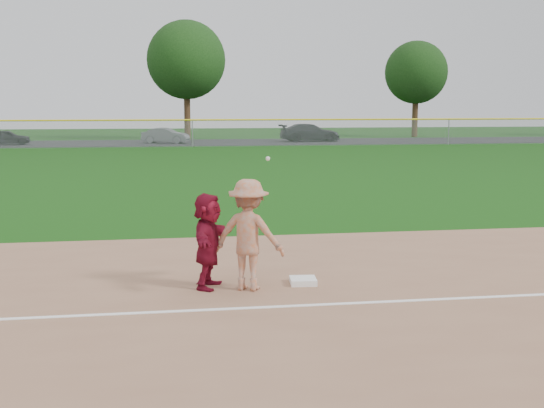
{
  "coord_description": "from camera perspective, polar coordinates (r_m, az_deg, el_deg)",
  "views": [
    {
      "loc": [
        -1.92,
        -10.9,
        3.14
      ],
      "look_at": [
        0.0,
        1.5,
        1.3
      ],
      "focal_mm": 45.0,
      "sensor_mm": 36.0,
      "label": 1
    }
  ],
  "objects": [
    {
      "name": "parking_asphalt",
      "position": [
        57.02,
        -6.89,
        5.13
      ],
      "size": [
        120.0,
        10.0,
        0.01
      ],
      "primitive_type": "cube",
      "color": "black",
      "rests_on": "ground"
    },
    {
      "name": "first_base",
      "position": [
        12.04,
        2.61,
        -6.44
      ],
      "size": [
        0.49,
        0.49,
        0.1
      ],
      "primitive_type": "cube",
      "rotation": [
        0.0,
        0.0,
        -0.09
      ],
      "color": "white",
      "rests_on": "infield_dirt"
    },
    {
      "name": "outfield_fence",
      "position": [
        50.95,
        -6.69,
        6.96
      ],
      "size": [
        110.0,
        0.12,
        110.0
      ],
      "color": "#999EA0",
      "rests_on": "ground"
    },
    {
      "name": "car_right",
      "position": [
        58.44,
        3.19,
        5.99
      ],
      "size": [
        5.27,
        2.42,
        1.49
      ],
      "primitive_type": "imported",
      "rotation": [
        0.0,
        0.0,
        1.64
      ],
      "color": "black",
      "rests_on": "parking_asphalt"
    },
    {
      "name": "ground",
      "position": [
        11.51,
        1.15,
        -7.5
      ],
      "size": [
        160.0,
        160.0,
        0.0
      ],
      "primitive_type": "plane",
      "color": "#13450D",
      "rests_on": "ground"
    },
    {
      "name": "car_mid",
      "position": [
        56.1,
        -8.89,
        5.68
      ],
      "size": [
        4.0,
        2.32,
        1.25
      ],
      "primitive_type": "imported",
      "rotation": [
        0.0,
        0.0,
        1.29
      ],
      "color": "#595C61",
      "rests_on": "parking_asphalt"
    },
    {
      "name": "tree_2",
      "position": [
        62.56,
        -7.18,
        11.87
      ],
      "size": [
        7.0,
        7.0,
        10.58
      ],
      "color": "#3D2816",
      "rests_on": "ground"
    },
    {
      "name": "base_runner",
      "position": [
        11.67,
        -5.37,
        -3.07
      ],
      "size": [
        0.97,
        1.59,
        1.64
      ],
      "primitive_type": "imported",
      "rotation": [
        0.0,
        0.0,
        1.22
      ],
      "color": "maroon",
      "rests_on": "infield_dirt"
    },
    {
      "name": "first_base_play",
      "position": [
        11.49,
        -1.96,
        -2.59
      ],
      "size": [
        1.4,
        1.13,
        2.27
      ],
      "color": "#9B9B9E",
      "rests_on": "infield_dirt"
    },
    {
      "name": "tree_3",
      "position": [
        68.11,
        11.98,
        10.71
      ],
      "size": [
        6.0,
        6.0,
        9.19
      ],
      "color": "#3A2715",
      "rests_on": "ground"
    },
    {
      "name": "foul_line",
      "position": [
        10.75,
        1.9,
        -8.51
      ],
      "size": [
        60.0,
        0.1,
        0.01
      ],
      "primitive_type": "cube",
      "color": "white",
      "rests_on": "infield_dirt"
    },
    {
      "name": "car_left",
      "position": [
        57.24,
        -21.3,
        5.23
      ],
      "size": [
        3.66,
        1.99,
        1.18
      ],
      "primitive_type": "imported",
      "rotation": [
        0.0,
        0.0,
        1.75
      ],
      "color": "black",
      "rests_on": "parking_asphalt"
    }
  ]
}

